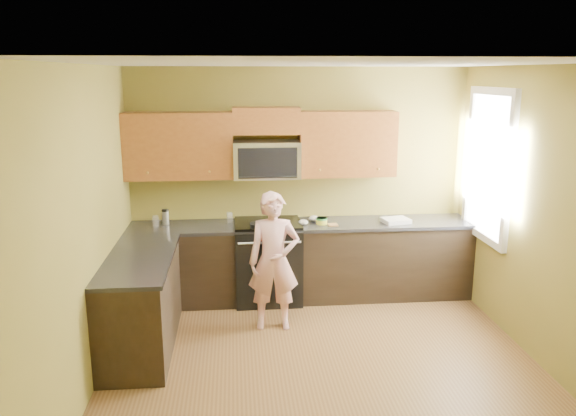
{
  "coord_description": "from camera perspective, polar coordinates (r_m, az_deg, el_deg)",
  "views": [
    {
      "loc": [
        -0.76,
        -4.65,
        2.63
      ],
      "look_at": [
        -0.2,
        1.3,
        1.2
      ],
      "focal_mm": 35.36,
      "sensor_mm": 36.0,
      "label": 1
    }
  ],
  "objects": [
    {
      "name": "frying_pan",
      "position": [
        6.31,
        -2.72,
        -1.98
      ],
      "size": [
        0.31,
        0.47,
        0.06
      ],
      "primitive_type": null,
      "rotation": [
        0.0,
        0.0,
        -0.16
      ],
      "color": "black",
      "rests_on": "stove"
    },
    {
      "name": "cabinet_back_run",
      "position": [
        6.76,
        1.38,
        -5.46
      ],
      "size": [
        4.0,
        0.6,
        0.88
      ],
      "primitive_type": "cube",
      "color": "black",
      "rests_on": "floor"
    },
    {
      "name": "upper_cab_left",
      "position": [
        6.62,
        -10.77,
        2.95
      ],
      "size": [
        1.22,
        0.33,
        0.75
      ],
      "primitive_type": null,
      "color": "brown",
      "rests_on": "wall_back"
    },
    {
      "name": "floor",
      "position": [
        5.39,
        3.55,
        -15.75
      ],
      "size": [
        4.0,
        4.0,
        0.0
      ],
      "primitive_type": "plane",
      "color": "brown",
      "rests_on": "ground"
    },
    {
      "name": "napkin_a",
      "position": [
        6.53,
        1.54,
        -1.44
      ],
      "size": [
        0.12,
        0.13,
        0.06
      ],
      "primitive_type": "ellipsoid",
      "rotation": [
        0.0,
        0.0,
        -0.09
      ],
      "color": "silver",
      "rests_on": "countertop_back"
    },
    {
      "name": "glass_a",
      "position": [
        6.64,
        -13.17,
        -1.28
      ],
      "size": [
        0.08,
        0.08,
        0.12
      ],
      "primitive_type": "cylinder",
      "rotation": [
        0.0,
        0.0,
        0.17
      ],
      "color": "silver",
      "rests_on": "countertop_back"
    },
    {
      "name": "toast_slice",
      "position": [
        6.53,
        4.52,
        -1.7
      ],
      "size": [
        0.11,
        0.11,
        0.01
      ],
      "primitive_type": "cube",
      "rotation": [
        0.0,
        0.0,
        0.04
      ],
      "color": "#B27F47",
      "rests_on": "countertop_back"
    },
    {
      "name": "wall_back",
      "position": [
        6.81,
        1.12,
        2.63
      ],
      "size": [
        4.0,
        0.0,
        4.0
      ],
      "primitive_type": "plane",
      "rotation": [
        1.57,
        0.0,
        0.0
      ],
      "color": "olive",
      "rests_on": "ground"
    },
    {
      "name": "butter_tub",
      "position": [
        6.58,
        3.41,
        -1.62
      ],
      "size": [
        0.14,
        0.14,
        0.1
      ],
      "primitive_type": null,
      "rotation": [
        0.0,
        0.0,
        -0.1
      ],
      "color": "yellow",
      "rests_on": "countertop_back"
    },
    {
      "name": "wall_front",
      "position": [
        3.04,
        9.88,
        -11.63
      ],
      "size": [
        4.0,
        0.0,
        4.0
      ],
      "primitive_type": "plane",
      "rotation": [
        -1.57,
        0.0,
        0.0
      ],
      "color": "olive",
      "rests_on": "ground"
    },
    {
      "name": "glass_b",
      "position": [
        6.66,
        -5.89,
        -0.96
      ],
      "size": [
        0.07,
        0.07,
        0.12
      ],
      "primitive_type": "cylinder",
      "rotation": [
        0.0,
        0.0,
        0.03
      ],
      "color": "silver",
      "rests_on": "countertop_back"
    },
    {
      "name": "window",
      "position": [
        6.53,
        19.54,
        4.06
      ],
      "size": [
        0.06,
        1.06,
        1.66
      ],
      "primitive_type": null,
      "color": "white",
      "rests_on": "wall_right"
    },
    {
      "name": "wall_right",
      "position": [
        5.55,
        24.61,
        -1.1
      ],
      "size": [
        0.0,
        4.0,
        4.0
      ],
      "primitive_type": "plane",
      "rotation": [
        1.57,
        0.0,
        -1.57
      ],
      "color": "olive",
      "rests_on": "ground"
    },
    {
      "name": "stove",
      "position": [
        6.69,
        -2.02,
        -5.34
      ],
      "size": [
        0.76,
        0.65,
        0.95
      ],
      "primitive_type": null,
      "color": "black",
      "rests_on": "floor"
    },
    {
      "name": "woman",
      "position": [
        5.89,
        -1.43,
        -5.38
      ],
      "size": [
        0.55,
        0.37,
        1.46
      ],
      "primitive_type": "imported",
      "rotation": [
        0.0,
        0.0,
        -0.05
      ],
      "color": "#E37173",
      "rests_on": "floor"
    },
    {
      "name": "travel_mug",
      "position": [
        6.71,
        -12.18,
        -1.62
      ],
      "size": [
        0.1,
        0.1,
        0.18
      ],
      "primitive_type": null,
      "rotation": [
        0.0,
        0.0,
        -0.31
      ],
      "color": "silver",
      "rests_on": "countertop_back"
    },
    {
      "name": "napkin_b",
      "position": [
        6.69,
        2.62,
        -1.06
      ],
      "size": [
        0.16,
        0.16,
        0.07
      ],
      "primitive_type": "ellipsoid",
      "rotation": [
        0.0,
        0.0,
        -0.34
      ],
      "color": "silver",
      "rests_on": "countertop_back"
    },
    {
      "name": "upper_cab_right",
      "position": [
        6.72,
        5.87,
        3.27
      ],
      "size": [
        1.12,
        0.33,
        0.75
      ],
      "primitive_type": null,
      "color": "brown",
      "rests_on": "wall_back"
    },
    {
      "name": "countertop_back",
      "position": [
        6.61,
        1.41,
        -1.71
      ],
      "size": [
        4.0,
        0.62,
        0.04
      ],
      "primitive_type": "cube",
      "color": "black",
      "rests_on": "cabinet_back_run"
    },
    {
      "name": "wall_left",
      "position": [
        4.98,
        -19.62,
        -2.23
      ],
      "size": [
        0.0,
        4.0,
        4.0
      ],
      "primitive_type": "plane",
      "rotation": [
        1.57,
        0.0,
        1.57
      ],
      "color": "olive",
      "rests_on": "ground"
    },
    {
      "name": "dish_towel",
      "position": [
        6.75,
        10.78,
        -1.24
      ],
      "size": [
        0.34,
        0.29,
        0.05
      ],
      "primitive_type": "cube",
      "rotation": [
        0.0,
        0.0,
        0.2
      ],
      "color": "white",
      "rests_on": "countertop_back"
    },
    {
      "name": "countertop_left",
      "position": [
        5.6,
        -14.72,
        -4.98
      ],
      "size": [
        0.62,
        1.6,
        0.04
      ],
      "primitive_type": "cube",
      "color": "black",
      "rests_on": "cabinet_left_run"
    },
    {
      "name": "cabinet_left_run",
      "position": [
        5.76,
        -14.54,
        -9.33
      ],
      "size": [
        0.6,
        1.6,
        0.88
      ],
      "primitive_type": "cube",
      "color": "black",
      "rests_on": "floor"
    },
    {
      "name": "ceiling",
      "position": [
        4.71,
        4.04,
        14.3
      ],
      "size": [
        4.0,
        4.0,
        0.0
      ],
      "primitive_type": "plane",
      "rotation": [
        3.14,
        0.0,
        0.0
      ],
      "color": "white",
      "rests_on": "ground"
    },
    {
      "name": "upper_cab_over_mw",
      "position": [
        6.51,
        -2.22,
        8.78
      ],
      "size": [
        0.76,
        0.33,
        0.3
      ],
      "primitive_type": "cube",
      "color": "brown",
      "rests_on": "wall_back"
    },
    {
      "name": "microwave",
      "position": [
        6.56,
        -2.15,
        3.09
      ],
      "size": [
        0.76,
        0.4,
        0.42
      ],
      "primitive_type": null,
      "color": "silver",
      "rests_on": "wall_back"
    }
  ]
}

